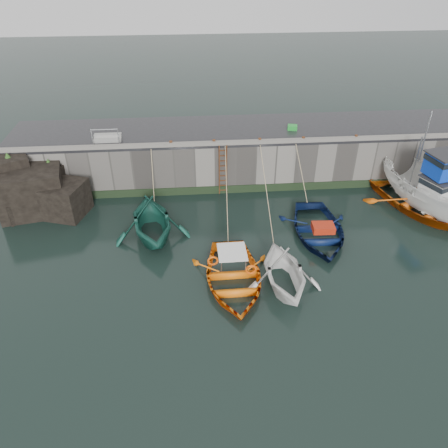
{
  "coord_description": "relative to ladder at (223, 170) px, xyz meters",
  "views": [
    {
      "loc": [
        -3.87,
        -13.49,
        13.56
      ],
      "look_at": [
        -2.36,
        4.76,
        1.2
      ],
      "focal_mm": 35.0,
      "sensor_mm": 36.0,
      "label": 1
    }
  ],
  "objects": [
    {
      "name": "rock_outcrop",
      "position": [
        -10.92,
        -0.8,
        -0.33
      ],
      "size": [
        5.85,
        4.24,
        3.41
      ],
      "color": "black",
      "rests_on": "ground"
    },
    {
      "name": "algae_back",
      "position": [
        2.0,
        0.05,
        -1.34
      ],
      "size": [
        30.0,
        0.08,
        0.5
      ],
      "primitive_type": "cube",
      "color": "black",
      "rests_on": "ground"
    },
    {
      "name": "bollard_b",
      "position": [
        -0.5,
        0.34,
        1.71
      ],
      "size": [
        0.18,
        0.18,
        0.28
      ],
      "primitive_type": "cylinder",
      "color": "#3F1E0F",
      "rests_on": "road_back"
    },
    {
      "name": "boat_near_navy_rope",
      "position": [
        4.7,
        -1.12,
        -1.59
      ],
      "size": [
        0.04,
        3.55,
        3.1
      ],
      "primitive_type": null,
      "color": "tan",
      "rests_on": "ground"
    },
    {
      "name": "boat_near_blacktrim",
      "position": [
        2.06,
        -8.62,
        -1.59
      ],
      "size": [
        3.95,
        4.5,
        2.26
      ],
      "primitive_type": "imported",
      "rotation": [
        0.0,
        0.0,
        0.06
      ],
      "color": "white",
      "rests_on": "ground"
    },
    {
      "name": "bollard_a",
      "position": [
        -3.0,
        0.34,
        1.71
      ],
      "size": [
        0.18,
        0.18,
        0.28
      ],
      "primitive_type": "cylinder",
      "color": "#3F1E0F",
      "rests_on": "road_back"
    },
    {
      "name": "boat_far_white",
      "position": [
        11.51,
        -2.68,
        -0.43
      ],
      "size": [
        4.26,
        7.62,
        5.78
      ],
      "rotation": [
        0.0,
        0.0,
        0.23
      ],
      "color": "white",
      "rests_on": "ground"
    },
    {
      "name": "ground",
      "position": [
        2.0,
        -9.91,
        -1.59
      ],
      "size": [
        120.0,
        120.0,
        0.0
      ],
      "primitive_type": "plane",
      "color": "black",
      "rests_on": "ground"
    },
    {
      "name": "boat_near_white",
      "position": [
        -4.1,
        -4.16,
        -1.59
      ],
      "size": [
        5.0,
        5.55,
        2.58
      ],
      "primitive_type": "imported",
      "rotation": [
        0.0,
        0.0,
        0.17
      ],
      "color": "#164F40",
      "rests_on": "ground"
    },
    {
      "name": "bollard_e",
      "position": [
        8.0,
        0.34,
        1.71
      ],
      "size": [
        0.18,
        0.18,
        0.28
      ],
      "primitive_type": "cylinder",
      "color": "#3F1E0F",
      "rests_on": "road_back"
    },
    {
      "name": "fish_crate",
      "position": [
        4.54,
        2.17,
        1.71
      ],
      "size": [
        0.66,
        0.54,
        0.29
      ],
      "primitive_type": "cube",
      "rotation": [
        0.0,
        0.0,
        -0.21
      ],
      "color": "#1B942B",
      "rests_on": "road_back"
    },
    {
      "name": "quay_back",
      "position": [
        2.0,
        2.59,
        -0.09
      ],
      "size": [
        30.0,
        5.0,
        3.0
      ],
      "primitive_type": "cube",
      "color": "slate",
      "rests_on": "ground"
    },
    {
      "name": "bollard_d",
      "position": [
        4.8,
        0.34,
        1.71
      ],
      "size": [
        0.18,
        0.18,
        0.28
      ],
      "primitive_type": "cylinder",
      "color": "#3F1E0F",
      "rests_on": "road_back"
    },
    {
      "name": "boat_near_blue_rope",
      "position": [
        -0.2,
        -2.84,
        -1.59
      ],
      "size": [
        0.04,
        6.4,
        3.1
      ],
      "primitive_type": null,
      "color": "tan",
      "rests_on": "ground"
    },
    {
      "name": "bollard_c",
      "position": [
        2.2,
        0.34,
        1.71
      ],
      "size": [
        0.18,
        0.18,
        0.28
      ],
      "primitive_type": "cylinder",
      "color": "#3F1E0F",
      "rests_on": "road_back"
    },
    {
      "name": "boat_far_orange",
      "position": [
        11.44,
        -2.82,
        -1.13
      ],
      "size": [
        7.25,
        8.28,
        4.43
      ],
      "rotation": [
        0.0,
        0.0,
        0.41
      ],
      "color": "#D7560B",
      "rests_on": "ground"
    },
    {
      "name": "boat_near_blue",
      "position": [
        -0.2,
        -8.26,
        -1.59
      ],
      "size": [
        3.95,
        5.48,
        1.13
      ],
      "primitive_type": "imported",
      "rotation": [
        0.0,
        0.0,
        0.01
      ],
      "color": "orange",
      "rests_on": "ground"
    },
    {
      "name": "boat_near_blacktrim_rope",
      "position": [
        2.06,
        -3.02,
        -1.59
      ],
      "size": [
        0.04,
        6.73,
        3.1
      ],
      "primitive_type": null,
      "color": "tan",
      "rests_on": "ground"
    },
    {
      "name": "kerb_back",
      "position": [
        2.0,
        0.24,
        1.67
      ],
      "size": [
        30.0,
        0.3,
        0.2
      ],
      "primitive_type": "cube",
      "color": "slate",
      "rests_on": "road_back"
    },
    {
      "name": "road_back",
      "position": [
        2.0,
        2.59,
        1.49
      ],
      "size": [
        30.0,
        5.0,
        0.16
      ],
      "primitive_type": "cube",
      "color": "black",
      "rests_on": "quay_back"
    },
    {
      "name": "boat_near_white_rope",
      "position": [
        -4.1,
        -0.79,
        -1.59
      ],
      "size": [
        0.04,
        3.13,
        3.1
      ],
      "primitive_type": null,
      "color": "tan",
      "rests_on": "ground"
    },
    {
      "name": "railing",
      "position": [
        -6.75,
        1.33,
        1.77
      ],
      "size": [
        1.6,
        1.05,
        1.0
      ],
      "color": "#A5A8AD",
      "rests_on": "road_back"
    },
    {
      "name": "ladder",
      "position": [
        0.0,
        0.0,
        0.0
      ],
      "size": [
        0.51,
        0.08,
        3.2
      ],
      "color": "#3F1E0F",
      "rests_on": "ground"
    },
    {
      "name": "boat_near_navy",
      "position": [
        4.7,
        -4.83,
        -1.59
      ],
      "size": [
        4.16,
        5.64,
        1.13
      ],
      "primitive_type": "imported",
      "rotation": [
        0.0,
        0.0,
        -0.05
      ],
      "color": "#0A173E",
      "rests_on": "ground"
    }
  ]
}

